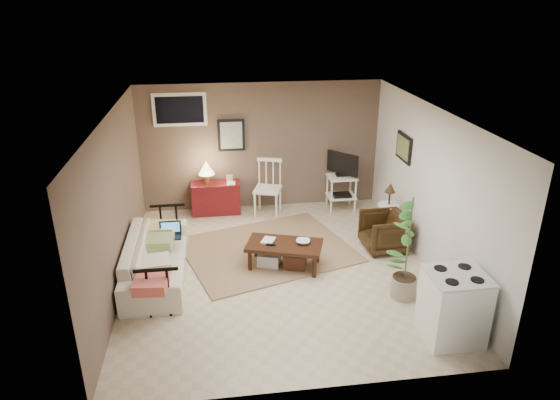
{
  "coord_description": "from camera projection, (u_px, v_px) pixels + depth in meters",
  "views": [
    {
      "loc": [
        -0.88,
        -6.52,
        3.86
      ],
      "look_at": [
        0.07,
        0.35,
        0.99
      ],
      "focal_mm": 32.0,
      "sensor_mm": 36.0,
      "label": 1
    }
  ],
  "objects": [
    {
      "name": "sofa",
      "position": [
        155.0,
        251.0,
        7.23
      ],
      "size": [
        0.61,
        2.1,
        0.82
      ],
      "primitive_type": "imported",
      "rotation": [
        0.0,
        0.0,
        1.57
      ],
      "color": "beige",
      "rests_on": "floor"
    },
    {
      "name": "stove",
      "position": [
        453.0,
        306.0,
        5.9
      ],
      "size": [
        0.68,
        0.63,
        0.89
      ],
      "color": "white",
      "rests_on": "floor"
    },
    {
      "name": "potted_plant",
      "position": [
        408.0,
        245.0,
        6.57
      ],
      "size": [
        0.38,
        0.38,
        1.5
      ],
      "color": "tan",
      "rests_on": "floor"
    },
    {
      "name": "bowl",
      "position": [
        303.0,
        237.0,
        7.44
      ],
      "size": [
        0.21,
        0.1,
        0.21
      ],
      "primitive_type": "imported",
      "rotation": [
        0.0,
        0.0,
        -0.26
      ],
      "color": "black",
      "rests_on": "coffee_table"
    },
    {
      "name": "sofa_end_rails",
      "position": [
        164.0,
        254.0,
        7.26
      ],
      "size": [
        0.57,
        2.1,
        0.71
      ],
      "primitive_type": null,
      "color": "black",
      "rests_on": "floor"
    },
    {
      "name": "spindle_chair",
      "position": [
        268.0,
        189.0,
        9.3
      ],
      "size": [
        0.59,
        0.59,
        1.04
      ],
      "color": "white",
      "rests_on": "floor"
    },
    {
      "name": "book_table",
      "position": [
        262.0,
        233.0,
        7.52
      ],
      "size": [
        0.17,
        0.09,
        0.24
      ],
      "primitive_type": "imported",
      "rotation": [
        0.0,
        0.0,
        -0.43
      ],
      "color": "black",
      "rests_on": "coffee_table"
    },
    {
      "name": "window",
      "position": [
        180.0,
        110.0,
        8.89
      ],
      "size": [
        0.96,
        0.03,
        0.6
      ],
      "primitive_type": "cube",
      "color": "white"
    },
    {
      "name": "laptop",
      "position": [
        170.0,
        232.0,
        7.54
      ],
      "size": [
        0.32,
        0.24,
        0.22
      ],
      "color": "black",
      "rests_on": "sofa"
    },
    {
      "name": "rug",
      "position": [
        268.0,
        250.0,
        8.11
      ],
      "size": [
        3.04,
        2.71,
        0.02
      ],
      "primitive_type": "cube",
      "rotation": [
        0.0,
        0.0,
        0.3
      ],
      "color": "#947756",
      "rests_on": "floor"
    },
    {
      "name": "coffee_table",
      "position": [
        284.0,
        253.0,
        7.53
      ],
      "size": [
        1.24,
        0.9,
        0.42
      ],
      "color": "black",
      "rests_on": "floor"
    },
    {
      "name": "art_right",
      "position": [
        404.0,
        147.0,
        8.21
      ],
      "size": [
        0.03,
        0.6,
        0.45
      ],
      "primitive_type": "cube",
      "color": "black"
    },
    {
      "name": "sofa_pillows",
      "position": [
        157.0,
        253.0,
        6.97
      ],
      "size": [
        0.4,
        2.0,
        0.14
      ],
      "primitive_type": null,
      "color": "beige",
      "rests_on": "sofa"
    },
    {
      "name": "art_back",
      "position": [
        231.0,
        135.0,
        9.19
      ],
      "size": [
        0.5,
        0.03,
        0.6
      ],
      "primitive_type": "cube",
      "color": "black"
    },
    {
      "name": "book_console",
      "position": [
        227.0,
        179.0,
        9.2
      ],
      "size": [
        0.16,
        0.03,
        0.21
      ],
      "primitive_type": "imported",
      "rotation": [
        0.0,
        0.0,
        -0.05
      ],
      "color": "black",
      "rests_on": "red_console"
    },
    {
      "name": "red_console",
      "position": [
        215.0,
        195.0,
        9.38
      ],
      "size": [
        0.9,
        0.4,
        1.04
      ],
      "color": "maroon",
      "rests_on": "floor"
    },
    {
      "name": "floor",
      "position": [
        279.0,
        269.0,
        7.55
      ],
      "size": [
        5.0,
        5.0,
        0.0
      ],
      "primitive_type": "plane",
      "color": "#C1B293",
      "rests_on": "ground"
    },
    {
      "name": "armchair",
      "position": [
        384.0,
        230.0,
        8.03
      ],
      "size": [
        0.65,
        0.69,
        0.68
      ],
      "primitive_type": "imported",
      "rotation": [
        0.0,
        0.0,
        -1.52
      ],
      "color": "black",
      "rests_on": "floor"
    },
    {
      "name": "tv_stand",
      "position": [
        342.0,
        180.0,
        9.44
      ],
      "size": [
        0.53,
        0.54,
        1.13
      ],
      "color": "white",
      "rests_on": "floor"
    },
    {
      "name": "side_table",
      "position": [
        389.0,
        204.0,
        8.39
      ],
      "size": [
        0.36,
        0.36,
        0.96
      ],
      "color": "white",
      "rests_on": "floor"
    }
  ]
}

